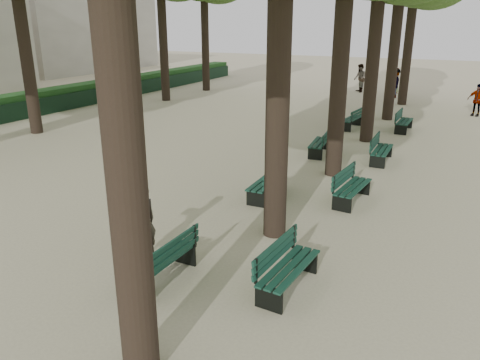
% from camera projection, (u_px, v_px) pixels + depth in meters
% --- Properties ---
extents(ground, '(120.00, 120.00, 0.00)m').
position_uv_depth(ground, '(144.00, 279.00, 9.06)').
color(ground, '#C3BA94').
rests_on(ground, ground).
extents(bench_left_0, '(0.61, 1.81, 0.92)m').
position_uv_depth(bench_left_0, '(161.00, 269.00, 8.90)').
color(bench_left_0, black).
rests_on(bench_left_0, ground).
extents(bench_left_1, '(0.62, 1.82, 0.92)m').
position_uv_depth(bench_left_1, '(266.00, 188.00, 13.19)').
color(bench_left_1, black).
rests_on(bench_left_1, ground).
extents(bench_left_2, '(0.77, 1.85, 0.92)m').
position_uv_depth(bench_left_2, '(319.00, 147.00, 17.42)').
color(bench_left_2, black).
rests_on(bench_left_2, ground).
extents(bench_left_3, '(0.75, 1.85, 0.92)m').
position_uv_depth(bench_left_3, '(351.00, 123.00, 21.63)').
color(bench_left_3, black).
rests_on(bench_left_3, ground).
extents(bench_right_0, '(0.70, 1.84, 0.92)m').
position_uv_depth(bench_right_0, '(288.00, 276.00, 8.64)').
color(bench_right_0, black).
rests_on(bench_right_0, ground).
extents(bench_right_1, '(0.74, 1.85, 0.92)m').
position_uv_depth(bench_right_1, '(352.00, 193.00, 12.80)').
color(bench_right_1, black).
rests_on(bench_right_1, ground).
extents(bench_right_2, '(0.60, 1.81, 0.92)m').
position_uv_depth(bench_right_2, '(381.00, 155.00, 16.47)').
color(bench_right_2, black).
rests_on(bench_right_2, ground).
extents(bench_right_3, '(0.61, 1.81, 0.92)m').
position_uv_depth(bench_right_3, '(404.00, 125.00, 21.08)').
color(bench_right_3, black).
rests_on(bench_right_3, ground).
extents(man_with_map, '(0.69, 0.72, 1.61)m').
position_uv_depth(man_with_map, '(143.00, 222.00, 9.64)').
color(man_with_map, black).
rests_on(man_with_map, ground).
extents(pedestrian_a, '(0.81, 1.00, 1.93)m').
position_uv_depth(pedestrian_a, '(360.00, 78.00, 32.38)').
color(pedestrian_a, '#262628').
rests_on(pedestrian_a, ground).
extents(pedestrian_b, '(0.66, 1.28, 1.89)m').
position_uv_depth(pedestrian_b, '(395.00, 83.00, 30.03)').
color(pedestrian_b, '#262628').
rests_on(pedestrian_b, ground).
extents(pedestrian_c, '(1.03, 0.63, 1.67)m').
position_uv_depth(pedestrian_c, '(477.00, 100.00, 24.27)').
color(pedestrian_c, '#262628').
rests_on(pedestrian_c, ground).
extents(pedestrian_d, '(0.57, 0.90, 1.72)m').
position_uv_depth(pedestrian_d, '(395.00, 81.00, 31.96)').
color(pedestrian_d, '#262628').
rests_on(pedestrian_d, ground).
extents(fence, '(0.08, 42.00, 0.90)m').
position_uv_depth(fence, '(42.00, 107.00, 24.54)').
color(fence, black).
rests_on(fence, ground).
extents(hedge, '(1.20, 42.00, 1.20)m').
position_uv_depth(hedge, '(32.00, 103.00, 24.79)').
color(hedge, '#184718').
rests_on(hedge, ground).
extents(building_far, '(12.00, 16.00, 7.00)m').
position_uv_depth(building_far, '(61.00, 34.00, 47.23)').
color(building_far, '#B7B2A3').
rests_on(building_far, ground).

